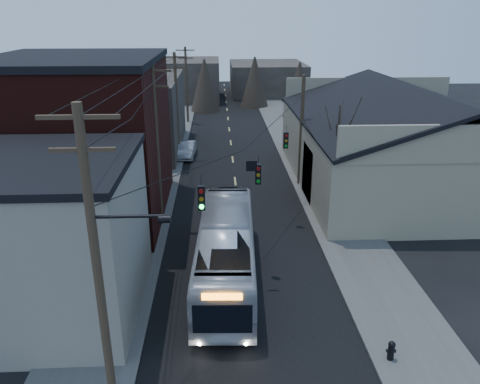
% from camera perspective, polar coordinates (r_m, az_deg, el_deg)
% --- Properties ---
extents(road_surface, '(9.00, 110.00, 0.02)m').
position_cam_1_polar(road_surface, '(41.44, -0.81, 3.19)').
color(road_surface, black).
rests_on(road_surface, ground).
extents(sidewalk_left, '(4.00, 110.00, 0.12)m').
position_cam_1_polar(sidewalk_left, '(41.72, -9.78, 3.08)').
color(sidewalk_left, '#474744').
rests_on(sidewalk_left, ground).
extents(sidewalk_right, '(4.00, 110.00, 0.12)m').
position_cam_1_polar(sidewalk_right, '(42.13, 8.08, 3.35)').
color(sidewalk_right, '#474744').
rests_on(sidewalk_right, ground).
extents(building_clapboard, '(8.00, 8.00, 7.00)m').
position_cam_1_polar(building_clapboard, '(21.98, -23.05, -5.49)').
color(building_clapboard, gray).
rests_on(building_clapboard, ground).
extents(building_brick, '(10.00, 12.00, 10.00)m').
position_cam_1_polar(building_brick, '(31.63, -18.71, 5.83)').
color(building_brick, black).
rests_on(building_brick, ground).
extents(building_left_far, '(9.00, 14.00, 7.00)m').
position_cam_1_polar(building_left_far, '(47.07, -12.89, 9.22)').
color(building_left_far, '#2D2924').
rests_on(building_left_far, ground).
extents(warehouse, '(16.16, 20.60, 7.73)m').
position_cam_1_polar(warehouse, '(38.60, 19.19, 4.83)').
color(warehouse, gray).
rests_on(warehouse, ground).
extents(building_far_left, '(10.00, 12.00, 6.00)m').
position_cam_1_polar(building_far_left, '(75.20, -6.48, 13.46)').
color(building_far_left, '#2D2924').
rests_on(building_far_left, ground).
extents(building_far_right, '(12.00, 14.00, 5.00)m').
position_cam_1_polar(building_far_right, '(80.51, 3.29, 13.69)').
color(building_far_right, '#2D2924').
rests_on(building_far_right, ground).
extents(bare_tree, '(0.40, 0.40, 7.20)m').
position_cam_1_polar(bare_tree, '(31.77, 11.63, 3.96)').
color(bare_tree, black).
rests_on(bare_tree, ground).
extents(utility_lines, '(11.24, 45.28, 10.50)m').
position_cam_1_polar(utility_lines, '(34.50, -5.73, 7.95)').
color(utility_lines, '#382B1E').
rests_on(utility_lines, ground).
extents(bus, '(3.19, 11.58, 3.20)m').
position_cam_1_polar(bus, '(23.49, -1.72, -7.15)').
color(bus, '#AEB2BA').
rests_on(bus, ground).
extents(parked_car, '(1.70, 4.31, 1.40)m').
position_cam_1_polar(parked_car, '(44.28, -6.55, 5.16)').
color(parked_car, '#9FA1A6').
rests_on(parked_car, ground).
extents(fire_hydrant, '(0.38, 0.28, 0.81)m').
position_cam_1_polar(fire_hydrant, '(19.86, 17.95, -17.82)').
color(fire_hydrant, black).
rests_on(fire_hydrant, sidewalk_right).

